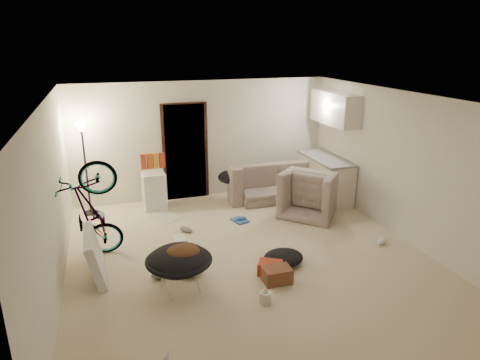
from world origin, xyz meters
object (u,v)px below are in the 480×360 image
object	(u,v)px
sofa	(273,183)
juicer	(265,297)
saucer_chair	(179,266)
mini_fridge	(154,191)
drink_case_a	(277,275)
armchair	(313,196)
kitchen_counter	(325,179)
drink_case_b	(270,268)
tv_box	(95,255)
bicycle	(94,232)
floor_lamp	(84,150)

from	to	relation	value
sofa	juicer	size ratio (longest dim) A/B	9.12
saucer_chair	mini_fridge	bearing A→B (deg)	88.93
mini_fridge	drink_case_a	size ratio (longest dim) A/B	1.91
armchair	kitchen_counter	bearing A→B (deg)	-88.05
kitchen_counter	drink_case_b	distance (m)	3.49
sofa	tv_box	bearing A→B (deg)	32.84
tv_box	bicycle	bearing A→B (deg)	88.36
floor_lamp	saucer_chair	world-z (taller)	floor_lamp
drink_case_a	floor_lamp	bearing A→B (deg)	127.45
sofa	mini_fridge	distance (m)	2.55
drink_case_a	juicer	bearing A→B (deg)	-127.42
drink_case_b	juicer	size ratio (longest dim) A/B	1.49
armchair	bicycle	bearing A→B (deg)	53.69
sofa	bicycle	bearing A→B (deg)	25.92
kitchen_counter	saucer_chair	distance (m)	4.49
saucer_chair	tv_box	xyz separation A→B (m)	(-1.09, 0.77, -0.05)
mini_fridge	armchair	bearing A→B (deg)	-25.33
kitchen_counter	mini_fridge	world-z (taller)	kitchen_counter
floor_lamp	mini_fridge	xyz separation A→B (m)	(1.25, -0.10, -0.93)
kitchen_counter	tv_box	xyz separation A→B (m)	(-4.73, -1.86, -0.11)
mini_fridge	drink_case_b	distance (m)	3.42
floor_lamp	armchair	bearing A→B (deg)	-17.11
floor_lamp	bicycle	world-z (taller)	floor_lamp
armchair	drink_case_a	size ratio (longest dim) A/B	2.64
armchair	juicer	world-z (taller)	armchair
bicycle	mini_fridge	bearing A→B (deg)	-28.62
saucer_chair	drink_case_b	size ratio (longest dim) A/B	2.67
drink_case_b	drink_case_a	bearing A→B (deg)	-55.79
mini_fridge	drink_case_b	world-z (taller)	mini_fridge
mini_fridge	drink_case_b	xyz separation A→B (m)	(1.28, -3.16, -0.28)
armchair	bicycle	distance (m)	4.17
sofa	juicer	world-z (taller)	sofa
juicer	mini_fridge	bearing A→B (deg)	103.94
sofa	drink_case_a	world-z (taller)	sofa
sofa	saucer_chair	world-z (taller)	saucer_chair
bicycle	drink_case_a	world-z (taller)	bicycle
armchair	tv_box	xyz separation A→B (m)	(-4.12, -1.21, -0.00)
juicer	saucer_chair	bearing A→B (deg)	147.48
juicer	kitchen_counter	bearing A→B (deg)	51.23
armchair	drink_case_b	world-z (taller)	armchair
floor_lamp	tv_box	world-z (taller)	floor_lamp
bicycle	juicer	world-z (taller)	bicycle
drink_case_a	sofa	bearing A→B (deg)	70.45
kitchen_counter	armchair	size ratio (longest dim) A/B	1.45
saucer_chair	armchair	bearing A→B (deg)	33.17
saucer_chair	drink_case_b	distance (m)	1.37
bicycle	saucer_chair	distance (m)	1.74
sofa	drink_case_b	size ratio (longest dim) A/B	6.11
saucer_chair	juicer	world-z (taller)	saucer_chair
kitchen_counter	drink_case_b	size ratio (longest dim) A/B	4.42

